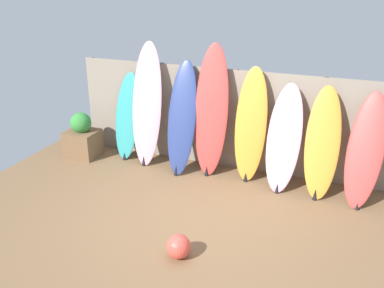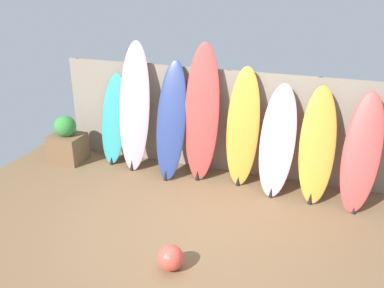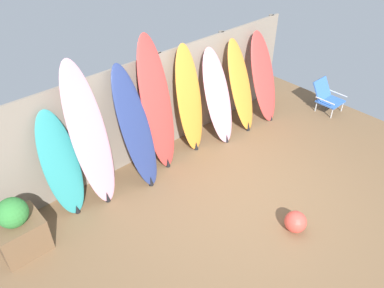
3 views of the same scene
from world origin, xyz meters
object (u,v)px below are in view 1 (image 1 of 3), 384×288
Objects in this scene: surfboard_navy_2 at (182,119)px; surfboard_red_7 at (365,151)px; beach_ball at (179,246)px; surfboard_teal_0 at (127,117)px; surfboard_pink_1 at (147,106)px; planter_box at (82,138)px; surfboard_orange_6 at (322,144)px; surfboard_red_3 at (211,112)px; surfboard_orange_4 at (251,126)px; surfboard_pink_5 at (284,139)px.

surfboard_navy_2 is 3.01m from surfboard_red_7.
beach_ball is (-2.06, -2.36, -0.69)m from surfboard_red_7.
surfboard_teal_0 is 1.20m from surfboard_navy_2.
surfboard_teal_0 is 0.73× the size of surfboard_pink_1.
surfboard_red_7 is at bearing -0.84° from surfboard_navy_2.
surfboard_pink_1 is 1.51m from planter_box.
surfboard_orange_6 is 4.43m from planter_box.
surfboard_red_3 is at bearing 5.95° from planter_box.
surfboard_pink_1 is (0.46, -0.07, 0.30)m from surfboard_teal_0.
surfboard_orange_4 reaches higher than surfboard_red_7.
surfboard_orange_6 reaches higher than surfboard_pink_5.
surfboard_orange_4 reaches higher than surfboard_teal_0.
surfboard_teal_0 is at bearing 177.32° from surfboard_red_7.
surfboard_teal_0 is 0.95× the size of surfboard_pink_5.
surfboard_teal_0 is 2.97m from surfboard_pink_5.
surfboard_pink_5 is 5.47× the size of beach_ball.
planter_box is at bearing -159.67° from surfboard_teal_0.
surfboard_orange_6 is 1.98× the size of planter_box.
surfboard_orange_4 is (0.70, 0.01, -0.17)m from surfboard_red_3.
surfboard_pink_1 reaches higher than planter_box.
surfboard_orange_6 is at bearing -0.76° from surfboard_pink_5.
surfboard_orange_6 is (3.56, -0.16, 0.06)m from surfboard_teal_0.
surfboard_red_3 reaches higher than planter_box.
surfboard_pink_5 is at bearing -4.86° from surfboard_red_3.
surfboard_red_3 reaches higher than beach_ball.
surfboard_orange_4 is 3.28m from planter_box.
surfboard_pink_1 is 1.92m from surfboard_orange_4.
surfboard_orange_6 reaches higher than beach_ball.
beach_ball is at bearing -109.16° from surfboard_pink_5.
surfboard_teal_0 is 0.95× the size of surfboard_red_7.
surfboard_red_3 is 1.33× the size of surfboard_pink_5.
surfboard_navy_2 is at bearing -6.13° from surfboard_pink_1.
surfboard_red_3 is at bearing -179.55° from surfboard_orange_4.
surfboard_orange_6 is at bearing 177.10° from surfboard_red_7.
surfboard_pink_5 is at bearing -11.07° from surfboard_orange_4.
planter_box is at bearing -174.05° from surfboard_red_3.
surfboard_red_3 reaches higher than surfboard_red_7.
surfboard_teal_0 is 1.71m from surfboard_red_3.
planter_box is at bearing -169.73° from surfboard_pink_1.
surfboard_navy_2 is 1.14× the size of surfboard_pink_5.
surfboard_red_3 is 2.64m from planter_box.
surfboard_pink_1 is at bearing 123.92° from beach_ball.
surfboard_red_3 is at bearing 100.10° from beach_ball.
surfboard_orange_4 is at bearing 84.32° from beach_ball.
surfboard_navy_2 is at bearing 179.16° from surfboard_red_7.
surfboard_red_3 reaches higher than surfboard_pink_5.
surfboard_pink_1 is 1.22m from surfboard_red_3.
surfboard_navy_2 reaches higher than surfboard_orange_6.
surfboard_orange_6 reaches higher than surfboard_teal_0.
surfboard_orange_4 reaches higher than surfboard_orange_6.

